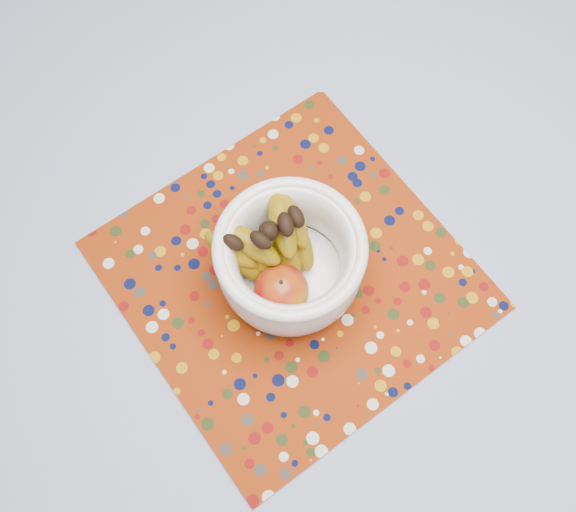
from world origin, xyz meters
The scene contains 4 objects.
table centered at (0.00, 0.00, 0.67)m, with size 1.20×1.20×0.75m.
tablecloth centered at (0.00, 0.00, 0.76)m, with size 1.32×1.32×0.01m, color #6478A7.
placemat centered at (-0.10, -0.06, 0.76)m, with size 0.44×0.44×0.00m, color maroon.
fruit_bowl centered at (-0.11, -0.05, 0.83)m, with size 0.21×0.19×0.15m.
Camera 1 is at (-0.26, -0.33, 1.64)m, focal length 42.00 mm.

